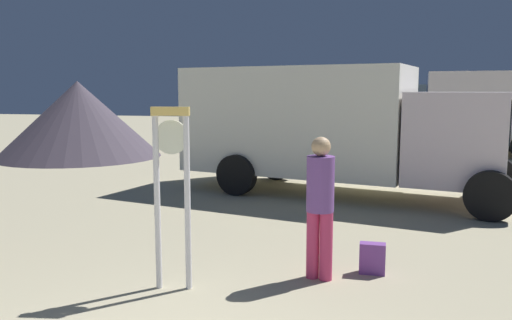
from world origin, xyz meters
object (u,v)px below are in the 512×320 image
at_px(backpack, 372,259).
at_px(box_truck_far, 472,109).
at_px(dome_tent, 79,119).
at_px(standing_clock, 172,179).
at_px(box_truck_near, 328,125).
at_px(person_near_clock, 320,201).

height_order(backpack, box_truck_far, box_truck_far).
bearing_deg(dome_tent, standing_clock, -52.92).
xyz_separation_m(box_truck_far, dome_tent, (-13.34, -4.19, -0.31)).
distance_m(backpack, box_truck_far, 14.03).
relative_size(standing_clock, backpack, 5.37).
bearing_deg(dome_tent, box_truck_near, -25.71).
bearing_deg(box_truck_far, backpack, -103.27).
height_order(box_truck_near, dome_tent, box_truck_near).
distance_m(standing_clock, dome_tent, 13.09).
height_order(standing_clock, box_truck_far, box_truck_far).
height_order(box_truck_far, dome_tent, box_truck_far).
bearing_deg(box_truck_far, person_near_clock, -105.39).
height_order(person_near_clock, box_truck_far, box_truck_far).
bearing_deg(box_truck_far, box_truck_near, -116.69).
xyz_separation_m(standing_clock, box_truck_far, (5.45, 14.63, 0.33)).
xyz_separation_m(box_truck_near, dome_tent, (-9.04, 4.35, -0.23)).
bearing_deg(backpack, dome_tent, 137.19).
relative_size(person_near_clock, backpack, 4.45).
xyz_separation_m(backpack, box_truck_near, (-1.09, 5.04, 1.35)).
bearing_deg(box_truck_near, person_near_clock, -85.10).
bearing_deg(box_truck_near, dome_tent, 154.29).
bearing_deg(person_near_clock, dome_tent, 134.32).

